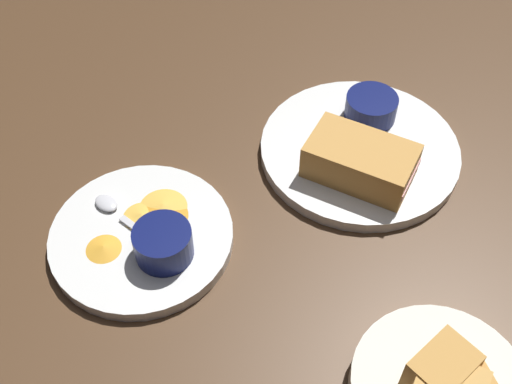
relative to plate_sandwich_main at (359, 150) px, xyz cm
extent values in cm
cube|color=#4C331E|center=(7.94, 11.60, -2.30)|extent=(110.00, 110.00, 3.00)
cylinder|color=silver|center=(0.00, 0.00, 0.00)|extent=(26.10, 26.10, 1.60)
cube|color=#C68C42|center=(0.55, 4.93, 3.20)|extent=(14.98, 12.28, 4.80)
cube|color=#DB938E|center=(0.55, 4.93, 3.20)|extent=(14.96, 11.83, 0.80)
cylinder|color=#0C144C|center=(-1.55, -5.66, 2.50)|extent=(6.96, 6.96, 3.40)
cylinder|color=black|center=(-1.55, -5.66, 3.80)|extent=(5.70, 5.70, 0.60)
cube|color=silver|center=(1.66, 3.52, 1.05)|extent=(2.57, 5.46, 0.40)
ellipsoid|color=silver|center=(-0.15, -1.67, 1.20)|extent=(3.13, 3.75, 0.80)
cylinder|color=silver|center=(26.36, 15.54, 0.00)|extent=(21.55, 21.55, 1.60)
cylinder|color=#0C144C|center=(23.13, 18.23, 2.73)|extent=(6.66, 6.66, 3.87)
cylinder|color=olive|center=(23.13, 18.23, 4.27)|extent=(5.46, 5.46, 0.60)
cube|color=silver|center=(26.75, 15.25, 1.05)|extent=(4.89, 3.92, 0.40)
ellipsoid|color=silver|center=(31.17, 11.97, 1.20)|extent=(3.88, 3.67, 0.80)
cone|color=gold|center=(26.67, 13.17, 1.10)|extent=(5.28, 5.28, 0.60)
cone|color=gold|center=(30.22, 18.01, 1.10)|extent=(5.29, 5.29, 0.60)
cone|color=orange|center=(24.43, 12.98, 1.10)|extent=(9.46, 9.46, 0.60)
cone|color=gold|center=(24.30, 11.91, 1.10)|extent=(6.84, 6.84, 0.60)
cube|color=#C68C42|center=(-5.12, 33.01, 4.80)|extent=(7.36, 7.34, 5.20)
camera|label=1|loc=(10.66, 59.18, 60.79)|focal=44.81mm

